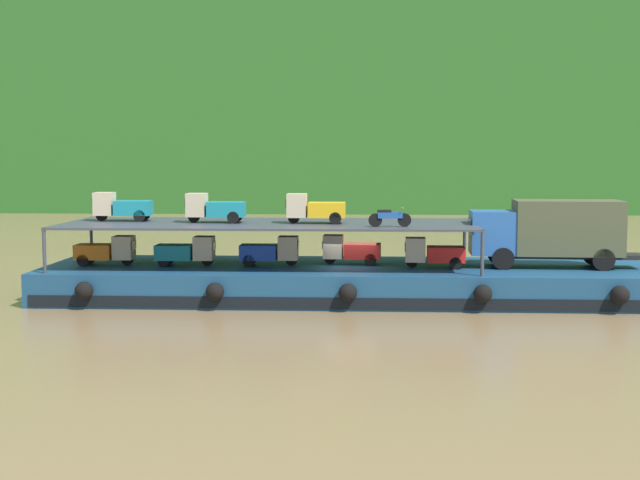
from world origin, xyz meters
TOP-DOWN VIEW (x-y plane):
  - ground_plane at (0.00, 0.00)m, footprint 400.00×400.00m
  - hillside_far_bank at (0.00, 75.47)m, footprint 146.31×39.73m
  - cargo_barge at (0.00, -0.04)m, footprint 28.41×8.18m
  - covered_lorry at (9.22, -0.13)m, footprint 7.92×2.54m
  - cargo_rack at (-3.80, 0.00)m, footprint 19.21×6.74m
  - mini_truck_lower_stern at (-11.46, -0.34)m, footprint 2.75×1.22m
  - mini_truck_lower_aft at (-7.64, -0.36)m, footprint 2.74×1.21m
  - mini_truck_lower_mid at (-3.71, -0.15)m, footprint 2.75×1.21m
  - mini_truck_lower_fore at (0.05, 0.56)m, footprint 2.79×1.29m
  - mini_truck_lower_bow at (3.87, -0.56)m, footprint 2.78×1.27m
  - mini_truck_upper_stern at (-10.98, 0.76)m, footprint 2.77×1.25m
  - mini_truck_upper_mid at (-6.35, -0.00)m, footprint 2.75×1.21m
  - mini_truck_upper_fore at (-1.61, -0.23)m, footprint 2.74×1.20m
  - motorcycle_upper_port at (1.79, -2.03)m, footprint 1.90×0.55m

SIDE VIEW (x-z plane):
  - ground_plane at x=0.00m, z-range 0.00..0.00m
  - cargo_barge at x=0.00m, z-range 0.00..1.50m
  - mini_truck_lower_stern at x=-11.46m, z-range 1.50..2.88m
  - mini_truck_lower_aft at x=-7.64m, z-range 1.50..2.88m
  - mini_truck_lower_mid at x=-3.71m, z-range 1.50..2.88m
  - mini_truck_lower_fore at x=0.05m, z-range 1.50..2.88m
  - mini_truck_lower_bow at x=3.87m, z-range 1.50..2.88m
  - covered_lorry at x=9.22m, z-range 1.64..4.74m
  - cargo_rack at x=-3.80m, z-range 2.44..4.44m
  - motorcycle_upper_port at x=1.79m, z-range 3.50..4.37m
  - mini_truck_upper_stern at x=-10.98m, z-range 3.50..4.88m
  - mini_truck_upper_mid at x=-6.35m, z-range 3.50..4.88m
  - mini_truck_upper_fore at x=-1.61m, z-range 3.50..4.88m
  - hillside_far_bank at x=0.00m, z-range 2.69..45.15m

